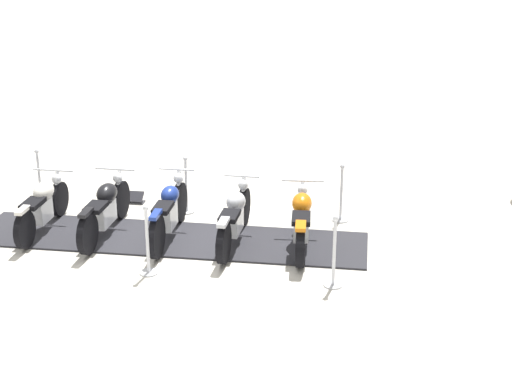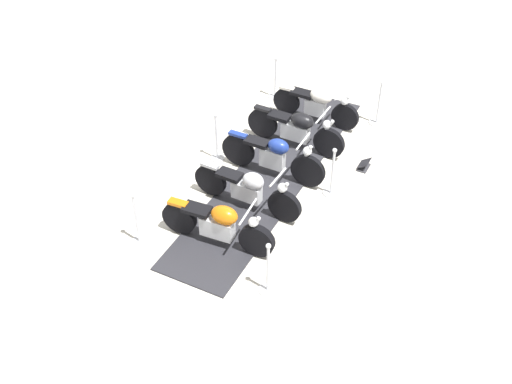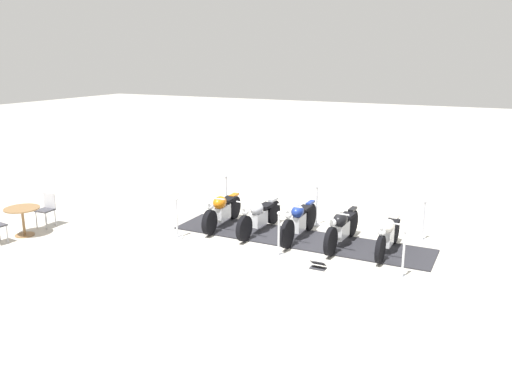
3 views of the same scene
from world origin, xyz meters
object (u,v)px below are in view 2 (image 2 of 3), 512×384
(stanchion_left_front, at_px, (137,225))
(stanchion_left_rear, at_px, (275,85))
(motorcycle_chrome, at_px, (248,189))
(stanchion_right_mid, at_px, (332,179))
(stanchion_right_rear, at_px, (378,111))
(motorcycle_cream, at_px, (317,104))
(motorcycle_black, at_px, (297,128))
(stanchion_left_mid, at_px, (217,143))
(stanchion_right_front, at_px, (268,275))
(motorcycle_navy, at_px, (274,156))
(info_placard, at_px, (364,166))
(motorcycle_copper, at_px, (219,224))

(stanchion_left_front, distance_m, stanchion_left_rear, 5.68)
(motorcycle_chrome, xyz_separation_m, stanchion_right_mid, (1.12, -1.25, -0.11))
(stanchion_right_rear, bearing_deg, motorcycle_cream, 115.56)
(motorcycle_black, bearing_deg, stanchion_left_mid, -137.95)
(stanchion_left_front, xyz_separation_m, stanchion_right_front, (-0.00, -2.57, -0.06))
(motorcycle_navy, distance_m, stanchion_left_mid, 1.32)
(motorcycle_chrome, relative_size, motorcycle_navy, 1.00)
(stanchion_left_mid, distance_m, stanchion_left_rear, 2.84)
(stanchion_left_mid, relative_size, info_placard, 3.21)
(stanchion_left_front, xyz_separation_m, info_placard, (3.93, -2.88, -0.35))
(motorcycle_navy, relative_size, info_placard, 6.45)
(motorcycle_copper, xyz_separation_m, stanchion_right_front, (-0.60, -1.26, -0.13))
(stanchion_left_mid, xyz_separation_m, stanchion_left_rear, (2.84, -0.00, -0.07))
(stanchion_left_rear, bearing_deg, info_placard, -121.36)
(info_placard, bearing_deg, stanchion_right_front, -4.46)
(motorcycle_black, height_order, stanchion_left_mid, stanchion_left_mid)
(motorcycle_chrome, relative_size, stanchion_left_rear, 2.13)
(motorcycle_chrome, xyz_separation_m, info_placard, (2.21, -1.56, -0.42))
(stanchion_right_rear, bearing_deg, stanchion_left_rear, 89.98)
(stanchion_left_front, relative_size, info_placard, 3.24)
(motorcycle_chrome, bearing_deg, stanchion_left_front, -125.30)
(motorcycle_black, distance_m, stanchion_right_mid, 1.68)
(motorcycle_chrome, bearing_deg, motorcycle_navy, 92.37)
(info_placard, bearing_deg, stanchion_left_front, -36.25)
(motorcycle_black, height_order, stanchion_right_front, stanchion_right_front)
(stanchion_right_front, bearing_deg, info_placard, -4.47)
(motorcycle_chrome, xyz_separation_m, stanchion_right_front, (-1.72, -1.25, -0.12))
(stanchion_right_rear, relative_size, stanchion_right_mid, 1.00)
(motorcycle_chrome, distance_m, stanchion_right_mid, 1.69)
(motorcycle_black, relative_size, stanchion_right_front, 2.10)
(motorcycle_copper, distance_m, info_placard, 3.70)
(motorcycle_copper, distance_m, motorcycle_black, 3.36)
(stanchion_left_rear, bearing_deg, stanchion_right_rear, -90.02)
(stanchion_right_rear, bearing_deg, motorcycle_navy, 156.10)
(stanchion_right_rear, xyz_separation_m, stanchion_left_mid, (-2.84, 2.57, 0.07))
(motorcycle_chrome, relative_size, info_placard, 6.46)
(motorcycle_cream, bearing_deg, stanchion_left_mid, -119.80)
(motorcycle_navy, distance_m, info_placard, 1.96)
(stanchion_left_rear, bearing_deg, stanchion_right_mid, -137.84)
(stanchion_left_mid, bearing_deg, stanchion_right_mid, -90.02)
(stanchion_right_rear, bearing_deg, info_placard, -170.12)
(motorcycle_copper, height_order, stanchion_left_rear, stanchion_left_rear)
(motorcycle_cream, height_order, info_placard, motorcycle_cream)
(motorcycle_navy, bearing_deg, stanchion_right_front, -66.02)
(motorcycle_black, bearing_deg, motorcycle_chrome, -88.29)
(motorcycle_chrome, distance_m, stanchion_left_rear, 4.18)
(stanchion_left_mid, xyz_separation_m, stanchion_right_front, (-2.84, -2.57, -0.05))
(motorcycle_chrome, xyz_separation_m, stanchion_left_front, (-1.72, 1.32, -0.06))
(motorcycle_navy, height_order, motorcycle_black, motorcycle_navy)
(info_placard, bearing_deg, motorcycle_black, -91.20)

